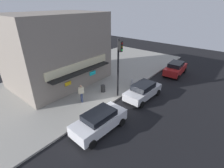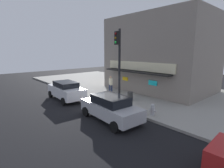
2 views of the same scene
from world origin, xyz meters
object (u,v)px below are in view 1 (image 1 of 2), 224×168
Objects in this scene: parked_car_silver at (143,91)px; fire_hydrant at (132,82)px; traffic_light at (119,62)px; parked_car_red at (175,68)px; parked_car_white at (99,121)px; trash_can at (103,88)px; pedestrian at (81,93)px.

fire_hydrant is at bearing 56.50° from parked_car_silver.
parked_car_red is (9.71, -2.28, -2.99)m from traffic_light.
parked_car_white is at bearing 179.14° from parked_car_silver.
fire_hydrant is at bearing 15.96° from parked_car_white.
trash_can is 10.90m from parked_car_red.
traffic_light is 3.79m from trash_can.
trash_can is 0.17× the size of parked_car_silver.
parked_car_white reaches higher than fire_hydrant.
pedestrian reaches higher than parked_car_silver.
fire_hydrant is at bearing 158.90° from parked_car_red.
pedestrian is 0.40× the size of parked_car_silver.
pedestrian is at bearing 148.12° from traffic_light.
fire_hydrant is at bearing -15.16° from pedestrian.
parked_car_silver is at bearing -64.48° from trash_can.
parked_car_red is (10.11, -4.07, 0.33)m from trash_can.
pedestrian is at bearing 139.02° from parked_car_silver.
trash_can is 0.17× the size of parked_car_red.
pedestrian is 0.40× the size of parked_car_white.
pedestrian reaches higher than trash_can.
traffic_light is 4.48m from fire_hydrant.
trash_can is 5.87m from parked_car_white.
pedestrian is 6.17m from parked_car_silver.
parked_car_red reaches higher than parked_car_white.
trash_can is 0.17× the size of parked_car_white.
trash_can is 2.90m from pedestrian.
pedestrian reaches higher than fire_hydrant.
fire_hydrant is at bearing 6.03° from traffic_light.
traffic_light is at bearing -173.97° from fire_hydrant.
parked_car_silver is (4.65, -4.04, -0.35)m from pedestrian.
traffic_light reaches higher than parked_car_red.
pedestrian is at bearing 164.84° from fire_hydrant.
fire_hydrant is 3.69m from trash_can.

